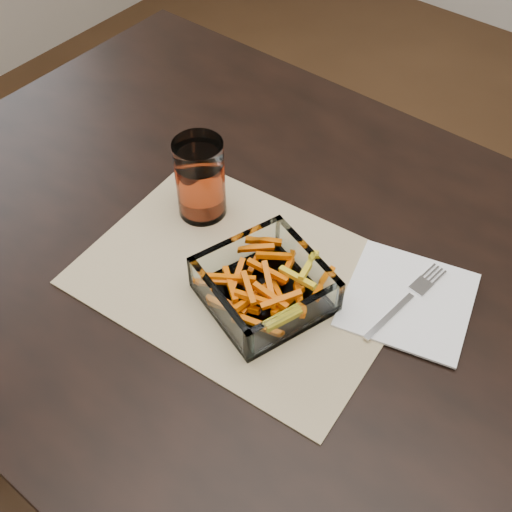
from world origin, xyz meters
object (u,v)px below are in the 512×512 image
Objects in this scene: dining_table at (345,346)px; tumbler at (200,181)px; fork at (408,299)px; glass_bowl at (264,287)px.

tumbler is (-0.29, 0.02, 0.15)m from dining_table.
dining_table is 9.08× the size of fork.
dining_table is 0.17m from glass_bowl.
glass_bowl is at bearing -150.54° from dining_table.
tumbler is (-0.19, 0.08, 0.04)m from glass_bowl.
fork is (0.35, 0.04, -0.06)m from tumbler.
glass_bowl is at bearing -136.72° from fork.
fork reaches higher than dining_table.
dining_table is 0.13m from fork.
dining_table is at bearing -3.64° from tumbler.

